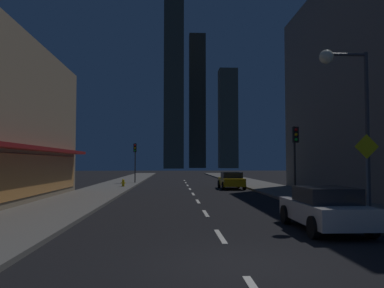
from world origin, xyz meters
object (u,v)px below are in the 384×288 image
(car_parked_far, at_px, (231,180))
(traffic_light_near_right, at_px, (295,146))
(car_parked_near, at_px, (324,208))
(street_lamp_right, at_px, (346,92))
(fire_hydrant_far_left, at_px, (123,183))
(traffic_light_far_left, at_px, (135,154))
(pedestrian_crossing_sign, at_px, (367,169))

(car_parked_far, bearing_deg, traffic_light_near_right, -80.59)
(car_parked_near, xyz_separation_m, street_lamp_right, (1.78, 2.00, 4.33))
(car_parked_far, distance_m, fire_hydrant_far_left, 9.62)
(fire_hydrant_far_left, distance_m, street_lamp_right, 23.12)
(fire_hydrant_far_left, distance_m, traffic_light_far_left, 6.90)
(pedestrian_crossing_sign, bearing_deg, traffic_light_far_left, 112.35)
(car_parked_near, xyz_separation_m, fire_hydrant_far_left, (-9.50, 21.64, -0.29))
(traffic_light_far_left, distance_m, street_lamp_right, 28.21)
(fire_hydrant_far_left, xyz_separation_m, traffic_light_far_left, (0.40, 6.32, 2.74))
(fire_hydrant_far_left, relative_size, pedestrian_crossing_sign, 0.21)
(car_parked_far, bearing_deg, fire_hydrant_far_left, 170.94)
(traffic_light_far_left, relative_size, pedestrian_crossing_sign, 1.33)
(car_parked_far, distance_m, traffic_light_far_left, 12.25)
(car_parked_far, xyz_separation_m, traffic_light_near_right, (1.90, -11.46, 2.45))
(fire_hydrant_far_left, xyz_separation_m, traffic_light_near_right, (11.40, -12.98, 2.74))
(car_parked_near, bearing_deg, street_lamp_right, 48.29)
(street_lamp_right, bearing_deg, pedestrian_crossing_sign, -78.00)
(street_lamp_right, bearing_deg, car_parked_far, 95.61)
(car_parked_far, xyz_separation_m, fire_hydrant_far_left, (-9.50, 1.52, -0.29))
(traffic_light_near_right, bearing_deg, car_parked_near, -102.36)
(car_parked_near, bearing_deg, traffic_light_far_left, 108.03)
(fire_hydrant_far_left, bearing_deg, car_parked_near, -66.30)
(fire_hydrant_far_left, height_order, pedestrian_crossing_sign, pedestrian_crossing_sign)
(car_parked_near, distance_m, traffic_light_far_left, 29.51)
(fire_hydrant_far_left, xyz_separation_m, pedestrian_crossing_sign, (11.50, -20.68, 1.56))
(pedestrian_crossing_sign, bearing_deg, street_lamp_right, 102.00)
(traffic_light_near_right, bearing_deg, pedestrian_crossing_sign, -89.26)
(traffic_light_near_right, xyz_separation_m, street_lamp_right, (-0.12, -6.67, 1.87))
(traffic_light_far_left, bearing_deg, car_parked_near, -71.97)
(car_parked_far, distance_m, pedestrian_crossing_sign, 19.31)
(traffic_light_far_left, xyz_separation_m, pedestrian_crossing_sign, (11.10, -27.00, -1.18))
(car_parked_near, relative_size, street_lamp_right, 0.64)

